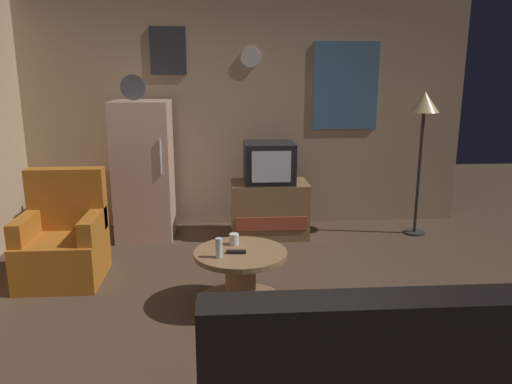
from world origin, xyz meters
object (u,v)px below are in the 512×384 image
tv_stand (269,209)px  coffee_table (241,279)px  standing_lamp (424,113)px  mug_ceramic_white (234,239)px  crt_tv (269,163)px  fridge (144,170)px  remote_control (236,252)px  armchair (64,242)px  wine_glass (219,248)px

tv_stand → coffee_table: bearing=-102.8°
standing_lamp → mug_ceramic_white: size_ratio=17.67×
tv_stand → crt_tv: size_ratio=1.56×
fridge → coffee_table: fridge is taller
tv_stand → mug_ceramic_white: tv_stand is taller
fridge → tv_stand: 1.44m
remote_control → armchair: size_ratio=0.16×
tv_stand → mug_ceramic_white: size_ratio=9.33×
coffee_table → tv_stand: bearing=77.2°
crt_tv → standing_lamp: bearing=-1.6°
coffee_table → remote_control: 0.25m
mug_ceramic_white → armchair: armchair is taller
tv_stand → crt_tv: crt_tv is taller
fridge → crt_tv: bearing=-2.4°
crt_tv → fridge: bearing=177.6°
fridge → crt_tv: fridge is taller
armchair → remote_control: bearing=-25.3°
standing_lamp → crt_tv: bearing=178.4°
crt_tv → standing_lamp: standing_lamp is taller
standing_lamp → remote_control: bearing=-140.6°
fridge → remote_control: size_ratio=11.80×
remote_control → mug_ceramic_white: bearing=97.6°
remote_control → armchair: (-1.50, 0.71, -0.13)m
tv_stand → armchair: (-1.93, -1.06, 0.03)m
crt_tv → armchair: bearing=-151.3°
coffee_table → mug_ceramic_white: bearing=105.8°
fridge → mug_ceramic_white: fridge is taller
fridge → wine_glass: fridge is taller
fridge → standing_lamp: fridge is taller
remote_control → armchair: bearing=159.4°
wine_glass → fridge: bearing=113.2°
wine_glass → coffee_table: bearing=36.3°
coffee_table → remote_control: size_ratio=4.80×
mug_ceramic_white → remote_control: size_ratio=0.60×
crt_tv → coffee_table: bearing=-102.6°
remote_control → tv_stand: bearing=81.1°
fridge → remote_control: fridge is taller
crt_tv → remote_control: crt_tv is taller
fridge → armchair: fridge is taller
fridge → standing_lamp: bearing=-2.0°
tv_stand → crt_tv: bearing=-171.0°
crt_tv → wine_glass: size_ratio=3.60×
tv_stand → fridge: bearing=177.6°
crt_tv → coffee_table: crt_tv is taller
crt_tv → remote_control: bearing=-103.4°
fridge → armchair: size_ratio=1.84×
crt_tv → mug_ceramic_white: crt_tv is taller
fridge → wine_glass: bearing=-66.8°
crt_tv → mug_ceramic_white: size_ratio=6.00×
crt_tv → armchair: crt_tv is taller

